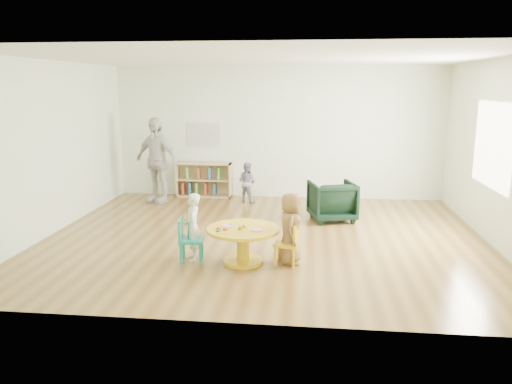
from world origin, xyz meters
The scene contains 11 objects.
room centered at (0.01, 0.00, 1.89)m, with size 7.10×7.00×2.80m.
activity_table centered at (-0.19, -1.22, 0.34)m, with size 1.00×1.00×0.54m.
kid_chair_left centered at (-0.95, -1.24, 0.33)m, with size 0.37×0.37×0.62m.
kid_chair_right centered at (0.45, -1.21, 0.31)m, with size 0.35×0.35×0.58m.
bookshelf centered at (-1.61, 2.86, 0.37)m, with size 1.20×0.30×0.75m.
alphabet_poster centered at (-1.60, 2.98, 1.35)m, with size 0.74×0.01×0.54m.
armchair centered at (1.11, 1.16, 0.36)m, with size 0.76×0.78×0.71m, color black.
child_left centered at (-0.90, -1.16, 0.47)m, with size 0.35×0.23×0.95m, color silver.
child_right centered at (0.46, -1.16, 0.50)m, with size 0.48×0.32×0.99m, color orange.
toddler centered at (-0.60, 2.45, 0.42)m, with size 0.41×0.32×0.84m, color #191940.
adult_caretaker centered at (-2.45, 2.21, 0.88)m, with size 1.03×0.43×1.76m, color silver.
Camera 1 is at (0.70, -7.69, 2.40)m, focal length 35.00 mm.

